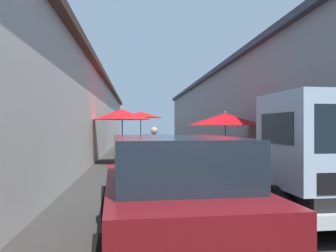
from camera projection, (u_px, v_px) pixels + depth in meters
ground at (170, 164)px, 14.94m from camera, size 90.00×90.00×0.00m
building_left_whitewash at (23, 114)px, 16.56m from camera, size 49.80×7.50×4.32m
building_right_concrete at (298, 109)px, 17.81m from camera, size 49.80×7.50×4.88m
fruit_stall_near_right at (141, 121)px, 19.24m from camera, size 2.32×2.32×2.46m
fruit_stall_near_left at (123, 122)px, 14.91m from camera, size 2.45×2.45×2.38m
fruit_stall_far_left at (226, 123)px, 13.68m from camera, size 2.88×2.88×2.17m
hatchback_car at (173, 191)px, 4.63m from camera, size 4.01×2.12×1.45m
delivery_truck at (308, 159)px, 5.96m from camera, size 4.99×2.13×2.08m
vendor_by_crates at (271, 153)px, 9.14m from camera, size 0.45×0.49×1.55m
vendor_in_shade at (154, 150)px, 10.08m from camera, size 0.31×0.61×1.56m
parked_scooter at (202, 151)px, 16.10m from camera, size 1.65×0.64×1.14m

